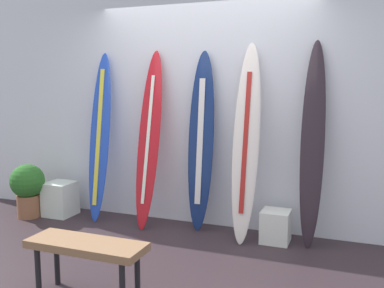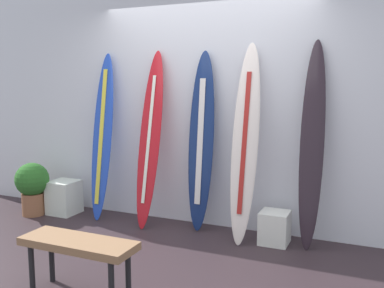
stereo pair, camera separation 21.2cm
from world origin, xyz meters
TOP-DOWN VIEW (x-y plane):
  - ground at (0.00, 0.00)m, footprint 8.00×8.00m
  - wall_back at (0.00, 1.30)m, footprint 7.20×0.20m
  - surfboard_cobalt at (-1.22, 0.96)m, footprint 0.28×0.42m
  - surfboard_crimson at (-0.56, 0.93)m, footprint 0.27×0.48m
  - surfboard_navy at (0.03, 1.03)m, footprint 0.30×0.28m
  - surfboard_ivory at (0.57, 0.92)m, footprint 0.30×0.53m
  - surfboard_charcoal at (1.22, 0.99)m, footprint 0.24×0.38m
  - display_block_left at (-1.76, 0.87)m, footprint 0.34×0.34m
  - display_block_center at (0.89, 0.92)m, footprint 0.29×0.29m
  - potted_plant at (-2.07, 0.67)m, footprint 0.41×0.41m
  - bench at (-0.23, -0.78)m, footprint 0.92×0.32m

SIDE VIEW (x-z plane):
  - ground at x=0.00m, z-range -0.04..0.00m
  - display_block_center at x=0.89m, z-range 0.00..0.33m
  - display_block_left at x=-1.76m, z-range 0.00..0.41m
  - potted_plant at x=-2.07m, z-range 0.05..0.71m
  - bench at x=-0.23m, z-range 0.16..0.62m
  - surfboard_cobalt at x=-1.22m, z-range -0.02..1.97m
  - surfboard_navy at x=0.03m, z-range -0.01..1.97m
  - surfboard_crimson at x=-0.56m, z-range -0.02..1.98m
  - surfboard_charcoal at x=1.22m, z-range -0.02..2.04m
  - surfboard_ivory at x=0.57m, z-range 0.00..2.05m
  - wall_back at x=0.00m, z-range 0.00..2.80m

